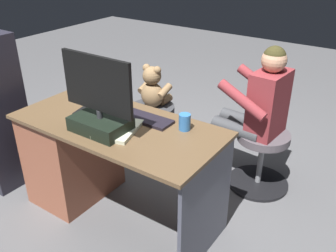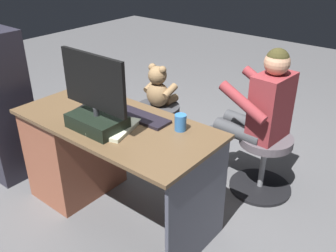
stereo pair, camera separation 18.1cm
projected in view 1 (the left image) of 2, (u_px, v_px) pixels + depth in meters
The scene contains 12 objects.
ground_plane at pixel (156, 185), 3.00m from camera, with size 10.00×10.00×0.00m, color #5B5B5E.
desk at pixel (82, 152), 2.70m from camera, with size 1.39×0.66×0.74m.
monitor at pixel (99, 109), 2.20m from camera, with size 0.51×0.23×0.48m.
keyboard at pixel (142, 118), 2.41m from camera, with size 0.42×0.14×0.02m, color black.
computer_mouse at pixel (109, 105), 2.57m from camera, with size 0.06×0.10×0.04m, color #1C2A27.
cup at pixel (185, 122), 2.26m from camera, with size 0.07×0.07×0.10m, color #3372BF.
tv_remote at pixel (82, 111), 2.51m from camera, with size 0.04×0.15×0.02m, color black.
notebook_binder at pixel (118, 129), 2.26m from camera, with size 0.22×0.30×0.02m, color beige.
office_chair_teddy at pixel (153, 126), 3.33m from camera, with size 0.46×0.46×0.47m.
teddy_bear at pixel (153, 88), 3.17m from camera, with size 0.27×0.27×0.37m.
visitor_chair at pixel (261, 155), 2.89m from camera, with size 0.48×0.48×0.47m.
person at pixel (255, 107), 2.75m from camera, with size 0.56×0.50×1.14m.
Camera 1 is at (-1.46, 1.96, 1.81)m, focal length 39.63 mm.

